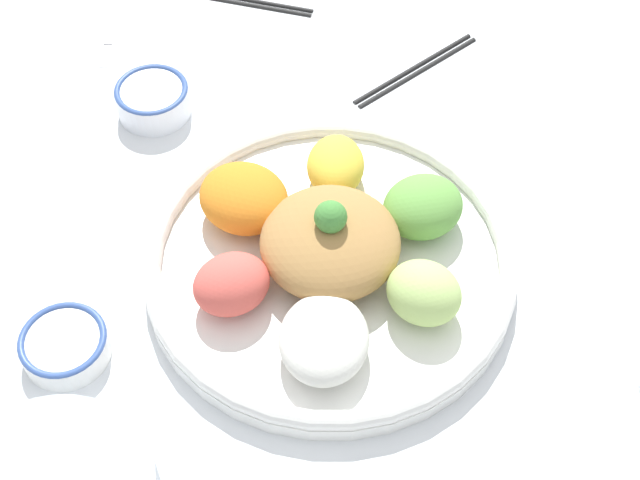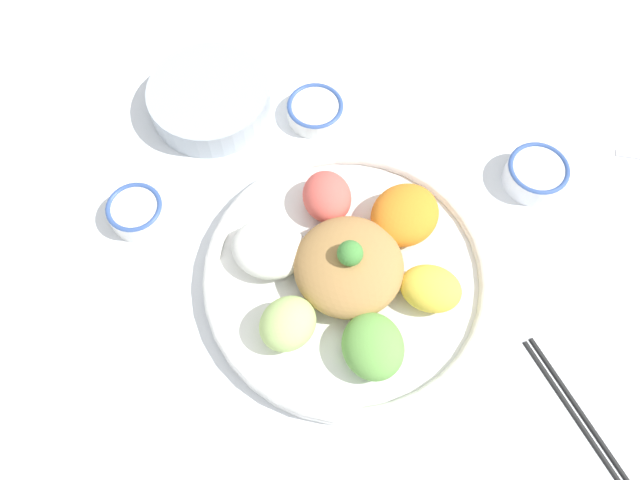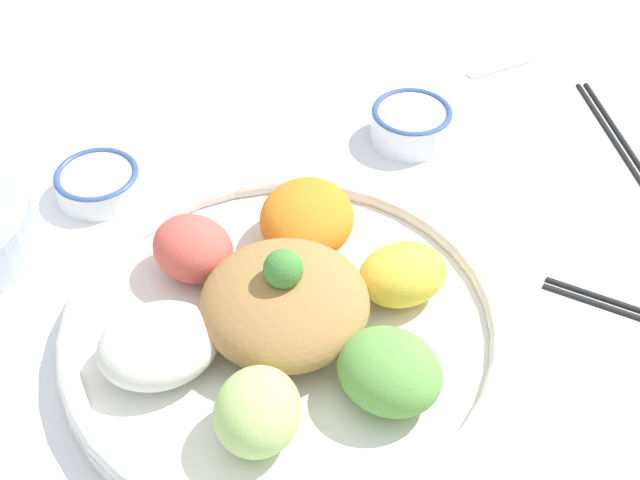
{
  "view_description": "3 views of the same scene",
  "coord_description": "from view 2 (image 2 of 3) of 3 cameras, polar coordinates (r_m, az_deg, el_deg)",
  "views": [
    {
      "loc": [
        -0.31,
        -0.48,
        0.81
      ],
      "look_at": [
        -0.04,
        0.03,
        0.06
      ],
      "focal_mm": 50.0,
      "sensor_mm": 36.0,
      "label": 1
    },
    {
      "loc": [
        0.28,
        -0.11,
        0.84
      ],
      "look_at": [
        -0.08,
        -0.0,
        0.06
      ],
      "focal_mm": 35.0,
      "sensor_mm": 36.0,
      "label": 2
    },
    {
      "loc": [
        0.32,
        -0.37,
        0.64
      ],
      "look_at": [
        -0.03,
        0.07,
        0.1
      ],
      "focal_mm": 50.0,
      "sensor_mm": 36.0,
      "label": 3
    }
  ],
  "objects": [
    {
      "name": "ground_plane",
      "position": [
        0.89,
        1.69,
        -5.95
      ],
      "size": [
        2.4,
        2.4,
        0.0
      ],
      "primitive_type": "plane",
      "color": "white"
    },
    {
      "name": "salad_platter",
      "position": [
        0.87,
        2.6,
        -2.94
      ],
      "size": [
        0.41,
        0.41,
        0.11
      ],
      "color": "white",
      "rests_on": "ground_plane"
    },
    {
      "name": "sauce_bowl_red",
      "position": [
        1.03,
        -0.44,
        11.81
      ],
      "size": [
        0.09,
        0.09,
        0.03
      ],
      "color": "white",
      "rests_on": "ground_plane"
    },
    {
      "name": "rice_bowl_blue",
      "position": [
        0.96,
        -16.46,
        2.53
      ],
      "size": [
        0.08,
        0.08,
        0.04
      ],
      "color": "white",
      "rests_on": "ground_plane"
    },
    {
      "name": "sauce_bowl_dark",
      "position": [
        1.01,
        19.14,
        5.78
      ],
      "size": [
        0.09,
        0.09,
        0.04
      ],
      "color": "white",
      "rests_on": "ground_plane"
    },
    {
      "name": "side_serving_bowl",
      "position": [
        1.05,
        -10.09,
        12.66
      ],
      "size": [
        0.2,
        0.2,
        0.05
      ],
      "color": "#A8B2BC",
      "rests_on": "ground_plane"
    },
    {
      "name": "chopsticks_pair_near",
      "position": [
        0.91,
        22.27,
        -14.07
      ],
      "size": [
        0.21,
        0.06,
        0.01
      ],
      "rotation": [
        0.0,
        0.0,
        3.34
      ],
      "color": "black",
      "rests_on": "ground_plane"
    },
    {
      "name": "serving_spoon_main",
      "position": [
        1.11,
        25.47,
        7.27
      ],
      "size": [
        0.08,
        0.13,
        0.01
      ],
      "rotation": [
        0.0,
        0.0,
        1.11
      ],
      "color": "silver",
      "rests_on": "ground_plane"
    }
  ]
}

